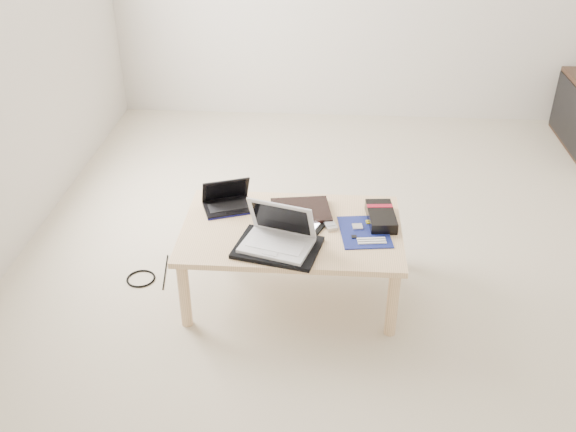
# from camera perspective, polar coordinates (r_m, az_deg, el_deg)

# --- Properties ---
(ground) EXTENTS (4.00, 4.00, 0.00)m
(ground) POSITION_cam_1_polar(r_m,az_deg,el_deg) (3.82, 6.85, -2.64)
(ground) COLOR beige
(ground) RESTS_ON ground
(coffee_table) EXTENTS (1.10, 0.70, 0.40)m
(coffee_table) POSITION_cam_1_polar(r_m,az_deg,el_deg) (3.24, 0.32, -1.74)
(coffee_table) COLOR #E2B788
(coffee_table) RESTS_ON ground
(book) EXTENTS (0.33, 0.29, 0.03)m
(book) POSITION_cam_1_polar(r_m,az_deg,el_deg) (3.32, 1.15, 0.43)
(book) COLOR black
(book) RESTS_ON coffee_table
(netbook) EXTENTS (0.29, 0.25, 0.16)m
(netbook) POSITION_cam_1_polar(r_m,az_deg,el_deg) (3.38, -5.42, 1.28)
(netbook) COLOR black
(netbook) RESTS_ON coffee_table
(tablet) EXTENTS (0.33, 0.30, 0.01)m
(tablet) POSITION_cam_1_polar(r_m,az_deg,el_deg) (3.25, 0.94, -0.45)
(tablet) COLOR black
(tablet) RESTS_ON coffee_table
(remote) EXTENTS (0.13, 0.24, 0.02)m
(remote) POSITION_cam_1_polar(r_m,az_deg,el_deg) (3.28, 3.31, -0.16)
(remote) COLOR #B5B5B9
(remote) RESTS_ON coffee_table
(neoprene_sleeve) EXTENTS (0.44, 0.36, 0.02)m
(neoprene_sleeve) POSITION_cam_1_polar(r_m,az_deg,el_deg) (3.05, -0.93, -2.82)
(neoprene_sleeve) COLOR black
(neoprene_sleeve) RESTS_ON coffee_table
(white_laptop) EXTENTS (0.37, 0.31, 0.22)m
(white_laptop) POSITION_cam_1_polar(r_m,az_deg,el_deg) (3.03, -0.88, -1.80)
(white_laptop) COLOR silver
(white_laptop) RESTS_ON neoprene_sleeve
(motherboard) EXTENTS (0.27, 0.32, 0.01)m
(motherboard) POSITION_cam_1_polar(r_m,az_deg,el_deg) (3.19, 6.85, -1.40)
(motherboard) COLOR #0C1153
(motherboard) RESTS_ON coffee_table
(gpu_box) EXTENTS (0.15, 0.27, 0.06)m
(gpu_box) POSITION_cam_1_polar(r_m,az_deg,el_deg) (3.28, 8.26, -0.03)
(gpu_box) COLOR black
(gpu_box) RESTS_ON coffee_table
(cable_coil) EXTENTS (0.11, 0.11, 0.01)m
(cable_coil) POSITION_cam_1_polar(r_m,az_deg,el_deg) (3.22, -1.87, -0.85)
(cable_coil) COLOR black
(cable_coil) RESTS_ON coffee_table
(floor_cable_coil) EXTENTS (0.19, 0.19, 0.01)m
(floor_cable_coil) POSITION_cam_1_polar(r_m,az_deg,el_deg) (3.61, -12.95, -5.44)
(floor_cable_coil) COLOR black
(floor_cable_coil) RESTS_ON ground
(floor_cable_trail) EXTENTS (0.05, 0.32, 0.01)m
(floor_cable_trail) POSITION_cam_1_polar(r_m,az_deg,el_deg) (3.64, -10.85, -4.89)
(floor_cable_trail) COLOR black
(floor_cable_trail) RESTS_ON ground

